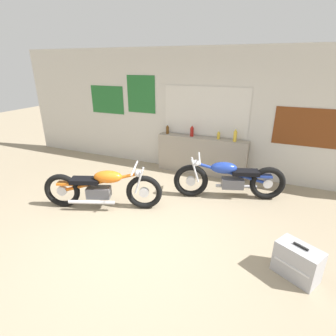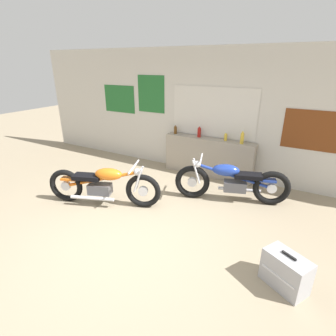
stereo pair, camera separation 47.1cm
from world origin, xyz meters
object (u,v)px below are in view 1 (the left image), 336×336
object	(u,v)px
motorcycle_orange	(102,188)
bottle_leftmost	(167,129)
bottle_left_center	(192,131)
hard_case_silver	(297,262)
motorcycle_blue	(229,179)
bottle_center	(219,135)
bottle_right_center	(235,135)

from	to	relation	value
motorcycle_orange	bottle_leftmost	bearing A→B (deg)	82.61
bottle_left_center	hard_case_silver	xyz separation A→B (m)	(2.27, -2.69, -0.79)
bottle_leftmost	motorcycle_blue	xyz separation A→B (m)	(1.71, -0.98, -0.58)
motorcycle_orange	motorcycle_blue	distance (m)	2.37
bottle_left_center	hard_case_silver	bearing A→B (deg)	-49.82
motorcycle_blue	bottle_left_center	bearing A→B (deg)	138.25
motorcycle_orange	motorcycle_blue	world-z (taller)	motorcycle_blue
motorcycle_orange	hard_case_silver	bearing A→B (deg)	-7.92
bottle_left_center	motorcycle_orange	size ratio (longest dim) A/B	0.14
bottle_leftmost	hard_case_silver	distance (m)	4.02
bottle_left_center	bottle_leftmost	bearing A→B (deg)	179.63
bottle_leftmost	bottle_center	bearing A→B (deg)	0.61
bottle_center	motorcycle_orange	xyz separation A→B (m)	(-1.52, -2.27, -0.57)
motorcycle_orange	motorcycle_blue	bearing A→B (deg)	32.42
bottle_left_center	bottle_center	distance (m)	0.62
bottle_left_center	bottle_right_center	size ratio (longest dim) A/B	0.91
bottle_right_center	motorcycle_orange	size ratio (longest dim) A/B	0.15
bottle_leftmost	bottle_left_center	bearing A→B (deg)	-0.37
bottle_center	motorcycle_blue	distance (m)	1.24
bottle_right_center	bottle_leftmost	bearing A→B (deg)	178.41
motorcycle_blue	bottle_leftmost	bearing A→B (deg)	150.15
bottle_leftmost	bottle_right_center	size ratio (longest dim) A/B	0.76
hard_case_silver	bottle_right_center	bearing A→B (deg)	115.85
bottle_center	motorcycle_blue	size ratio (longest dim) A/B	0.10
bottle_center	motorcycle_blue	bearing A→B (deg)	-64.33
motorcycle_orange	motorcycle_blue	size ratio (longest dim) A/B	0.99
bottle_leftmost	bottle_center	xyz separation A→B (m)	(1.23, 0.01, -0.02)
motorcycle_blue	hard_case_silver	size ratio (longest dim) A/B	3.49
motorcycle_orange	hard_case_silver	size ratio (longest dim) A/B	3.46
bottle_left_center	motorcycle_orange	distance (m)	2.50
motorcycle_blue	hard_case_silver	world-z (taller)	motorcycle_blue
bottle_center	bottle_left_center	bearing A→B (deg)	-178.40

